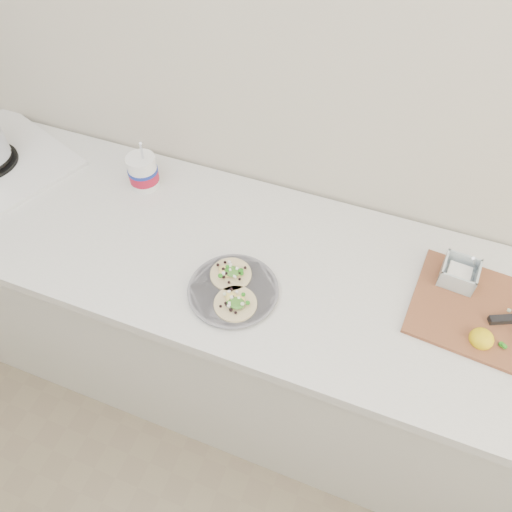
% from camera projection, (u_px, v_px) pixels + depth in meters
% --- Properties ---
extents(counter, '(2.44, 0.66, 0.90)m').
position_uv_depth(counter, '(212.00, 318.00, 1.88)').
color(counter, silver).
rests_on(counter, ground).
extents(taco_plate, '(0.26, 0.26, 0.04)m').
position_uv_depth(taco_plate, '(233.00, 289.00, 1.39)').
color(taco_plate, slate).
rests_on(taco_plate, counter).
extents(tub, '(0.10, 0.10, 0.22)m').
position_uv_depth(tub, '(143.00, 170.00, 1.63)').
color(tub, white).
rests_on(tub, counter).
extents(cutboard, '(0.47, 0.34, 0.07)m').
position_uv_depth(cutboard, '(496.00, 311.00, 1.34)').
color(cutboard, brown).
rests_on(cutboard, counter).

